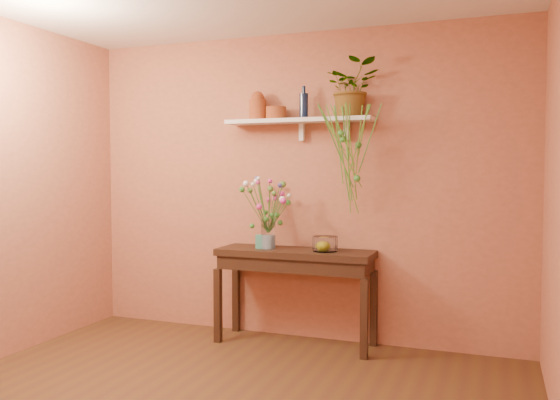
{
  "coord_description": "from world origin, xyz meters",
  "views": [
    {
      "loc": [
        1.66,
        -2.87,
        1.5
      ],
      "look_at": [
        0.0,
        1.55,
        1.25
      ],
      "focal_mm": 37.05,
      "sensor_mm": 36.0,
      "label": 1
    }
  ],
  "objects_px": {
    "terracotta_jug": "(258,106)",
    "glass_bowl": "(325,244)",
    "blue_bottle": "(304,105)",
    "spider_plant": "(352,89)",
    "sideboard": "(295,263)",
    "bouquet": "(269,199)",
    "glass_vase": "(268,236)"
  },
  "relations": [
    {
      "from": "terracotta_jug",
      "to": "glass_bowl",
      "type": "distance_m",
      "value": 1.36
    },
    {
      "from": "blue_bottle",
      "to": "glass_bowl",
      "type": "bearing_deg",
      "value": -29.2
    },
    {
      "from": "spider_plant",
      "to": "glass_bowl",
      "type": "height_order",
      "value": "spider_plant"
    },
    {
      "from": "spider_plant",
      "to": "glass_bowl",
      "type": "bearing_deg",
      "value": -143.24
    },
    {
      "from": "sideboard",
      "to": "glass_bowl",
      "type": "relative_size",
      "value": 6.42
    },
    {
      "from": "spider_plant",
      "to": "glass_bowl",
      "type": "relative_size",
      "value": 2.28
    },
    {
      "from": "sideboard",
      "to": "spider_plant",
      "type": "distance_m",
      "value": 1.55
    },
    {
      "from": "spider_plant",
      "to": "bouquet",
      "type": "relative_size",
      "value": 0.98
    },
    {
      "from": "blue_bottle",
      "to": "bouquet",
      "type": "distance_m",
      "value": 0.86
    },
    {
      "from": "blue_bottle",
      "to": "bouquet",
      "type": "xyz_separation_m",
      "value": [
        -0.27,
        -0.14,
        -0.8
      ]
    },
    {
      "from": "glass_bowl",
      "to": "spider_plant",
      "type": "bearing_deg",
      "value": 36.76
    },
    {
      "from": "sideboard",
      "to": "terracotta_jug",
      "type": "distance_m",
      "value": 1.42
    },
    {
      "from": "glass_vase",
      "to": "sideboard",
      "type": "bearing_deg",
      "value": 5.82
    },
    {
      "from": "sideboard",
      "to": "blue_bottle",
      "type": "bearing_deg",
      "value": 73.96
    },
    {
      "from": "blue_bottle",
      "to": "glass_vase",
      "type": "relative_size",
      "value": 1.09
    },
    {
      "from": "glass_vase",
      "to": "bouquet",
      "type": "relative_size",
      "value": 0.53
    },
    {
      "from": "sideboard",
      "to": "glass_bowl",
      "type": "xyz_separation_m",
      "value": [
        0.27,
        -0.01,
        0.18
      ]
    },
    {
      "from": "sideboard",
      "to": "blue_bottle",
      "type": "xyz_separation_m",
      "value": [
        0.03,
        0.12,
        1.35
      ]
    },
    {
      "from": "sideboard",
      "to": "glass_vase",
      "type": "relative_size",
      "value": 5.23
    },
    {
      "from": "sideboard",
      "to": "glass_bowl",
      "type": "bearing_deg",
      "value": -1.86
    },
    {
      "from": "bouquet",
      "to": "glass_bowl",
      "type": "relative_size",
      "value": 2.33
    },
    {
      "from": "blue_bottle",
      "to": "glass_vase",
      "type": "xyz_separation_m",
      "value": [
        -0.27,
        -0.15,
        -1.13
      ]
    },
    {
      "from": "sideboard",
      "to": "terracotta_jug",
      "type": "relative_size",
      "value": 5.32
    },
    {
      "from": "glass_vase",
      "to": "bouquet",
      "type": "bearing_deg",
      "value": 45.85
    },
    {
      "from": "terracotta_jug",
      "to": "sideboard",
      "type": "bearing_deg",
      "value": -16.39
    },
    {
      "from": "terracotta_jug",
      "to": "blue_bottle",
      "type": "height_order",
      "value": "blue_bottle"
    },
    {
      "from": "bouquet",
      "to": "terracotta_jug",
      "type": "bearing_deg",
      "value": 140.36
    },
    {
      "from": "sideboard",
      "to": "spider_plant",
      "type": "relative_size",
      "value": 2.82
    },
    {
      "from": "glass_bowl",
      "to": "glass_vase",
      "type": "bearing_deg",
      "value": -178.25
    },
    {
      "from": "terracotta_jug",
      "to": "glass_vase",
      "type": "bearing_deg",
      "value": -41.75
    },
    {
      "from": "terracotta_jug",
      "to": "bouquet",
      "type": "xyz_separation_m",
      "value": [
        0.16,
        -0.13,
        -0.81
      ]
    },
    {
      "from": "sideboard",
      "to": "glass_bowl",
      "type": "distance_m",
      "value": 0.32
    }
  ]
}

